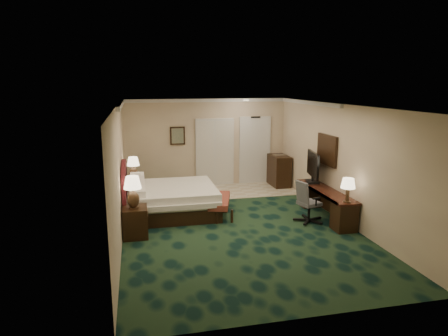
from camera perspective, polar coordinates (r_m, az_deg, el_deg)
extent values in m
cube|color=black|center=(9.16, 1.72, -8.18)|extent=(5.00, 7.50, 0.00)
cube|color=white|center=(8.61, 1.84, 8.94)|extent=(5.00, 7.50, 0.00)
cube|color=#BFA58D|center=(12.40, -2.50, 3.62)|extent=(5.00, 0.00, 2.70)
cube|color=#BFA58D|center=(5.36, 11.78, -8.02)|extent=(5.00, 0.00, 2.70)
cube|color=#BFA58D|center=(8.53, -14.73, -0.65)|extent=(0.00, 7.50, 2.70)
cube|color=#BFA58D|center=(9.70, 16.25, 0.77)|extent=(0.00, 7.50, 2.70)
cube|color=#C0AF8D|center=(12.05, 2.49, -3.16)|extent=(3.20, 1.70, 0.01)
cube|color=silver|center=(12.77, 4.41, 2.48)|extent=(1.02, 0.06, 2.18)
cube|color=beige|center=(12.45, -1.32, 2.26)|extent=(1.20, 0.06, 2.10)
cube|color=#586D5F|center=(12.20, -6.66, 4.59)|extent=(0.45, 0.06, 0.55)
cube|color=white|center=(10.17, 14.51, 2.51)|extent=(0.05, 0.95, 0.75)
cube|color=silver|center=(9.97, -7.45, -4.54)|extent=(2.14, 1.98, 0.68)
cube|color=black|center=(8.63, -12.57, -7.54)|extent=(0.51, 0.58, 0.63)
cube|color=black|center=(10.97, -12.58, -3.24)|extent=(0.52, 0.60, 0.65)
cube|color=maroon|center=(9.75, -0.65, -5.53)|extent=(0.79, 1.39, 0.45)
cube|color=black|center=(9.90, 14.24, -4.95)|extent=(0.50, 2.32, 0.67)
cube|color=black|center=(10.38, 12.58, 0.08)|extent=(0.28, 1.01, 0.79)
cube|color=black|center=(12.60, 7.87, -0.37)|extent=(0.51, 0.91, 0.96)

